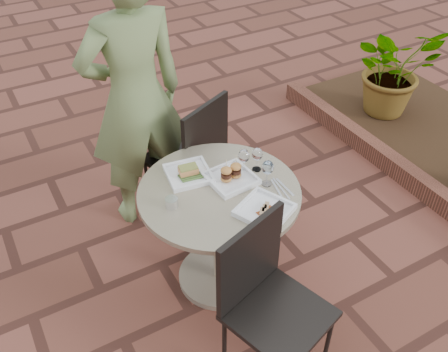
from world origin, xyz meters
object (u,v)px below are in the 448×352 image
cafe_table (219,223)px  plate_salmon (189,173)px  diner (135,98)px  chair_near (266,292)px  plate_sliders (231,176)px  plate_tuna (264,210)px  chair_far (194,149)px

cafe_table → plate_salmon: bearing=114.4°
diner → chair_near: bearing=91.8°
plate_sliders → plate_tuna: 0.31m
cafe_table → chair_near: bearing=-96.8°
chair_far → diner: diner is taller
cafe_table → chair_near: (-0.07, -0.59, 0.07)m
chair_far → plate_salmon: chair_far is taller
chair_far → plate_sliders: size_ratio=3.49×
diner → plate_sliders: 0.84m
cafe_table → chair_near: 0.60m
chair_far → chair_near: (-0.23, -1.23, 0.00)m
cafe_table → plate_salmon: plate_salmon is taller
chair_near → plate_salmon: 0.81m
cafe_table → plate_tuna: size_ratio=2.70×
plate_salmon → cafe_table: bearing=-65.6°
plate_salmon → plate_sliders: bearing=-38.8°
cafe_table → plate_salmon: (-0.09, 0.20, 0.27)m
chair_far → cafe_table: bearing=51.5°
chair_far → plate_sliders: 0.63m
plate_salmon → plate_sliders: plate_sliders is taller
cafe_table → plate_tuna: plate_tuna is taller
chair_near → cafe_table: bearing=65.6°
plate_salmon → plate_tuna: bearing=-65.6°
chair_near → plate_salmon: chair_near is taller
plate_salmon → chair_far: bearing=60.8°
plate_tuna → plate_sliders: bearing=93.9°
plate_sliders → plate_tuna: size_ratio=0.80×
chair_near → diner: (-0.07, 1.41, 0.38)m
plate_sliders → plate_tuna: bearing=-86.1°
plate_sliders → plate_salmon: bearing=141.2°
diner → plate_sliders: size_ratio=6.99×
chair_near → plate_salmon: (-0.02, 0.78, 0.20)m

